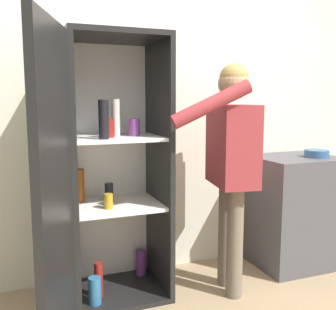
# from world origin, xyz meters

# --- Properties ---
(wall_back) EXTENTS (7.00, 0.06, 2.55)m
(wall_back) POSITION_xyz_m (0.00, 0.98, 1.27)
(wall_back) COLOR silver
(wall_back) RESTS_ON ground_plane
(refrigerator) EXTENTS (0.92, 1.21, 1.83)m
(refrigerator) POSITION_xyz_m (-0.50, 0.55, 0.90)
(refrigerator) COLOR black
(refrigerator) RESTS_ON ground_plane
(person) EXTENTS (0.71, 0.60, 1.64)m
(person) POSITION_xyz_m (0.39, 0.40, 1.03)
(person) COLOR #726656
(person) RESTS_ON ground_plane
(counter) EXTENTS (0.69, 0.58, 0.92)m
(counter) POSITION_xyz_m (1.15, 0.64, 0.46)
(counter) COLOR #4C4C51
(counter) RESTS_ON ground_plane
(bowl) EXTENTS (0.20, 0.20, 0.06)m
(bowl) POSITION_xyz_m (1.29, 0.56, 0.95)
(bowl) COLOR #335B8E
(bowl) RESTS_ON counter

